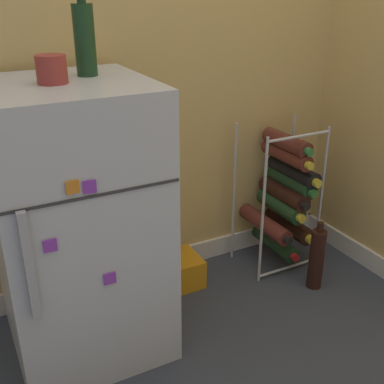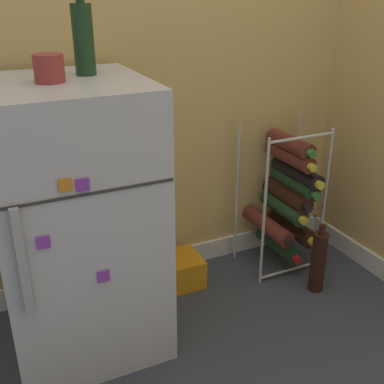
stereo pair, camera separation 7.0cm
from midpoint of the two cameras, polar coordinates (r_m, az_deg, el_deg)
name	(u,v)px [view 2 (the right image)]	position (r m, az deg, el deg)	size (l,w,h in m)	color
ground_plane	(228,346)	(1.81, 5.44, -17.75)	(14.00, 14.00, 0.00)	#333842
mini_fridge	(75,222)	(1.63, -12.45, -3.56)	(0.50, 0.53, 0.93)	#B7BABF
wine_rack	(287,198)	(2.16, 12.09, -0.69)	(0.32, 0.33, 0.65)	#B2B2B7
soda_box	(176,271)	(2.08, -0.91, -9.36)	(0.21, 0.18, 0.13)	orange
fridge_top_cup	(49,68)	(1.46, -15.24, 13.96)	(0.09, 0.09, 0.08)	maroon
fridge_top_bottle	(83,39)	(1.55, -11.44, 17.39)	(0.06, 0.06, 0.25)	#19381E
loose_bottle_floor	(318,261)	(2.08, 15.69, -7.92)	(0.06, 0.06, 0.30)	black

